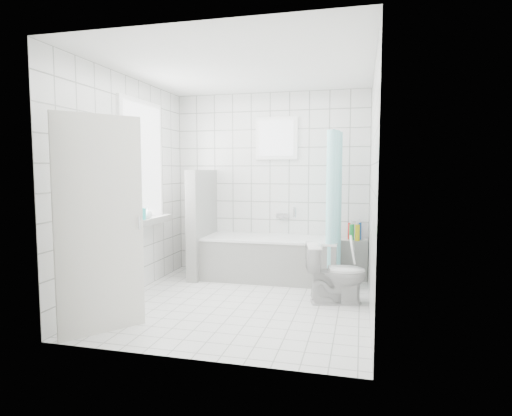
# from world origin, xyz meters

# --- Properties ---
(ground) EXTENTS (3.00, 3.00, 0.00)m
(ground) POSITION_xyz_m (0.00, 0.00, 0.00)
(ground) COLOR white
(ground) RESTS_ON ground
(ceiling) EXTENTS (3.00, 3.00, 0.00)m
(ceiling) POSITION_xyz_m (0.00, 0.00, 2.60)
(ceiling) COLOR white
(ceiling) RESTS_ON ground
(wall_back) EXTENTS (2.80, 0.02, 2.60)m
(wall_back) POSITION_xyz_m (0.00, 1.50, 1.30)
(wall_back) COLOR white
(wall_back) RESTS_ON ground
(wall_front) EXTENTS (2.80, 0.02, 2.60)m
(wall_front) POSITION_xyz_m (0.00, -1.50, 1.30)
(wall_front) COLOR white
(wall_front) RESTS_ON ground
(wall_left) EXTENTS (0.02, 3.00, 2.60)m
(wall_left) POSITION_xyz_m (-1.40, 0.00, 1.30)
(wall_left) COLOR white
(wall_left) RESTS_ON ground
(wall_right) EXTENTS (0.02, 3.00, 2.60)m
(wall_right) POSITION_xyz_m (1.40, 0.00, 1.30)
(wall_right) COLOR white
(wall_right) RESTS_ON ground
(window_left) EXTENTS (0.01, 0.90, 1.40)m
(window_left) POSITION_xyz_m (-1.35, 0.30, 1.60)
(window_left) COLOR white
(window_left) RESTS_ON wall_left
(window_back) EXTENTS (0.50, 0.01, 0.50)m
(window_back) POSITION_xyz_m (0.10, 1.46, 1.95)
(window_back) COLOR white
(window_back) RESTS_ON wall_back
(window_sill) EXTENTS (0.18, 1.02, 0.08)m
(window_sill) POSITION_xyz_m (-1.31, 0.30, 0.86)
(window_sill) COLOR white
(window_sill) RESTS_ON wall_left
(door) EXTENTS (0.52, 0.66, 2.00)m
(door) POSITION_xyz_m (-1.01, -1.16, 1.00)
(door) COLOR silver
(door) RESTS_ON ground
(bathtub) EXTENTS (1.83, 0.77, 0.58)m
(bathtub) POSITION_xyz_m (0.09, 1.12, 0.29)
(bathtub) COLOR white
(bathtub) RESTS_ON ground
(partition_wall) EXTENTS (0.15, 0.85, 1.50)m
(partition_wall) POSITION_xyz_m (-0.89, 1.07, 0.75)
(partition_wall) COLOR white
(partition_wall) RESTS_ON ground
(tiled_ledge) EXTENTS (0.40, 0.24, 0.55)m
(tiled_ledge) POSITION_xyz_m (1.19, 1.38, 0.28)
(tiled_ledge) COLOR white
(tiled_ledge) RESTS_ON ground
(toilet) EXTENTS (0.73, 0.51, 0.68)m
(toilet) POSITION_xyz_m (1.03, 0.25, 0.34)
(toilet) COLOR white
(toilet) RESTS_ON ground
(curtain_rod) EXTENTS (0.02, 0.80, 0.02)m
(curtain_rod) POSITION_xyz_m (0.95, 1.10, 2.00)
(curtain_rod) COLOR silver
(curtain_rod) RESTS_ON wall_back
(shower_curtain) EXTENTS (0.14, 0.48, 1.78)m
(shower_curtain) POSITION_xyz_m (0.95, 0.97, 1.10)
(shower_curtain) COLOR #50ECED
(shower_curtain) RESTS_ON curtain_rod
(tub_faucet) EXTENTS (0.18, 0.06, 0.06)m
(tub_faucet) POSITION_xyz_m (0.19, 1.46, 0.85)
(tub_faucet) COLOR silver
(tub_faucet) RESTS_ON wall_back
(sill_bottles) EXTENTS (0.17, 0.51, 0.27)m
(sill_bottles) POSITION_xyz_m (-1.30, 0.08, 1.01)
(sill_bottles) COLOR white
(sill_bottles) RESTS_ON window_sill
(ledge_bottles) EXTENTS (0.18, 0.18, 0.23)m
(ledge_bottles) POSITION_xyz_m (1.21, 1.35, 0.66)
(ledge_bottles) COLOR yellow
(ledge_bottles) RESTS_ON tiled_ledge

